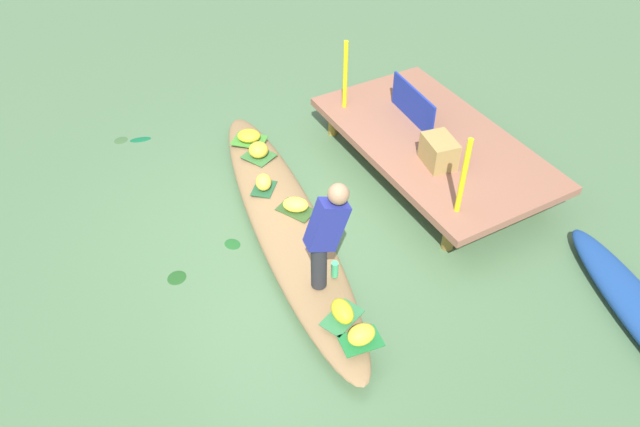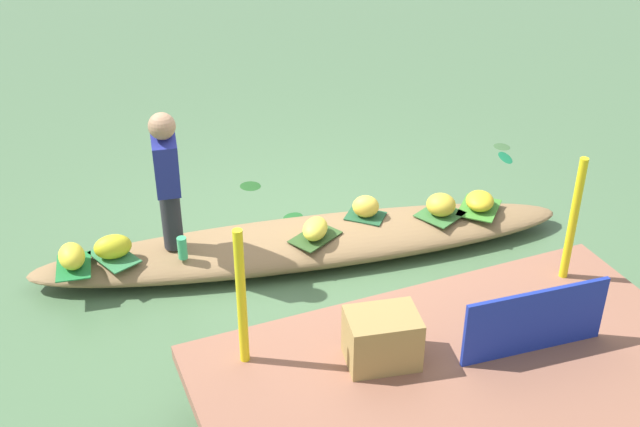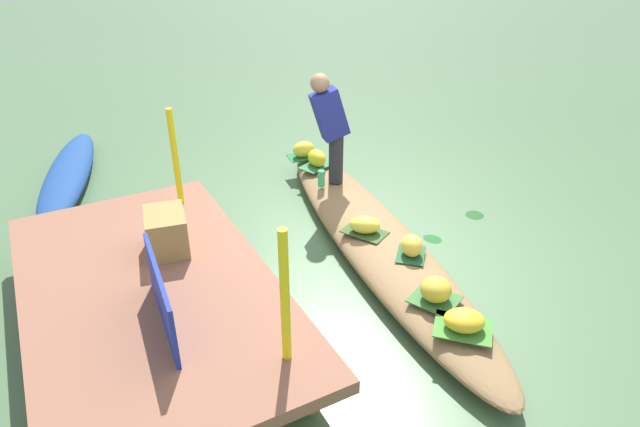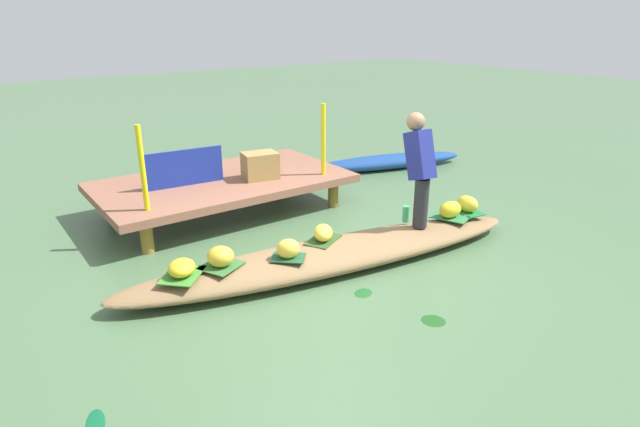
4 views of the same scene
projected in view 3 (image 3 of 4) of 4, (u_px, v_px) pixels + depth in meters
canal_water at (374, 250)px, 5.48m from camera, size 40.00×40.00×0.00m
dock_platform at (150, 291)px, 4.26m from camera, size 3.20×1.80×0.45m
vendor_boat at (375, 239)px, 5.42m from camera, size 4.60×1.48×0.25m
moored_boat at (68, 175)px, 6.73m from camera, size 2.80×1.21×0.23m
leaf_mat_0 at (304, 156)px, 6.88m from camera, size 0.31×0.42×0.01m
banana_bunch_0 at (304, 149)px, 6.83m from camera, size 0.20×0.28×0.19m
leaf_mat_1 at (365, 232)px, 5.28m from camera, size 0.48×0.42×0.01m
banana_bunch_1 at (365, 225)px, 5.24m from camera, size 0.33×0.35×0.16m
leaf_mat_2 at (411, 255)px, 4.94m from camera, size 0.40×0.39×0.01m
banana_bunch_2 at (412, 246)px, 4.89m from camera, size 0.29×0.26×0.19m
leaf_mat_3 at (463, 328)px, 4.08m from camera, size 0.52×0.52×0.01m
banana_bunch_3 at (464, 320)px, 4.05m from camera, size 0.37×0.38×0.15m
leaf_mat_4 at (317, 165)px, 6.64m from camera, size 0.39×0.48×0.01m
banana_bunch_4 at (317, 158)px, 6.59m from camera, size 0.31×0.21×0.20m
leaf_mat_5 at (435, 299)px, 4.38m from camera, size 0.46×0.44×0.01m
banana_bunch_5 at (436, 289)px, 4.33m from camera, size 0.35×0.35×0.19m
vendor_person at (330, 123)px, 5.90m from camera, size 0.25×0.45×1.24m
water_bottle at (321, 178)px, 6.12m from camera, size 0.08×0.08×0.19m
market_banner at (161, 296)px, 3.73m from camera, size 0.97×0.11×0.46m
railing_post_west at (285, 297)px, 3.32m from camera, size 0.06×0.06×0.95m
railing_post_east at (175, 158)px, 5.17m from camera, size 0.06×0.06×0.95m
produce_crate at (167, 232)px, 4.58m from camera, size 0.49×0.39×0.34m
drifting_plant_0 at (475, 215)px, 6.09m from camera, size 0.28×0.29×0.01m
drifting_plant_1 at (432, 239)px, 5.66m from camera, size 0.24×0.22×0.01m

